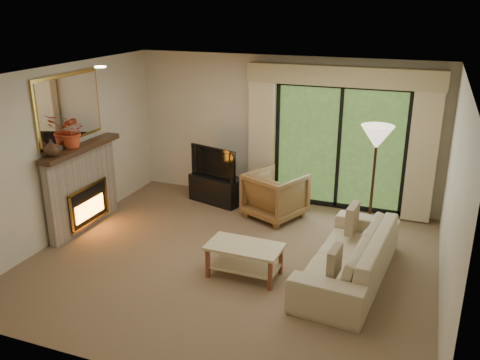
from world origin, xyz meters
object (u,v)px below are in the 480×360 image
at_px(sofa, 349,255).
at_px(coffee_table, 244,260).
at_px(armchair, 275,195).
at_px(media_console, 217,189).

bearing_deg(sofa, coffee_table, -66.48).
relative_size(sofa, coffee_table, 2.33).
bearing_deg(sofa, armchair, -131.29).
xyz_separation_m(media_console, armchair, (1.19, -0.29, 0.15)).
height_order(media_console, coffee_table, media_console).
xyz_separation_m(media_console, coffee_table, (1.38, -2.30, -0.02)).
relative_size(armchair, sofa, 0.38).
height_order(armchair, sofa, armchair).
height_order(armchair, coffee_table, armchair).
bearing_deg(coffee_table, armchair, 96.58).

